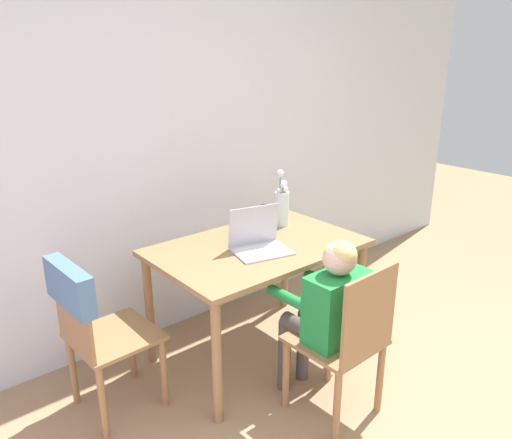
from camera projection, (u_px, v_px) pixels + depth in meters
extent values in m
cube|color=silver|center=(157.00, 143.00, 3.02)|extent=(6.40, 0.05, 2.50)
cube|color=olive|center=(258.00, 247.00, 2.88)|extent=(1.19, 0.77, 0.03)
cylinder|color=olive|center=(217.00, 363.00, 2.42)|extent=(0.05, 0.05, 0.69)
cylinder|color=olive|center=(359.00, 296.00, 3.08)|extent=(0.05, 0.05, 0.69)
cylinder|color=olive|center=(149.00, 310.00, 2.91)|extent=(0.05, 0.05, 0.69)
cylinder|color=olive|center=(285.00, 262.00, 3.57)|extent=(0.05, 0.05, 0.69)
cube|color=olive|center=(335.00, 340.00, 2.49)|extent=(0.41, 0.41, 0.02)
cube|color=olive|center=(369.00, 315.00, 2.28)|extent=(0.38, 0.03, 0.43)
cylinder|color=olive|center=(329.00, 349.00, 2.79)|extent=(0.04, 0.04, 0.40)
cylinder|color=olive|center=(286.00, 374.00, 2.58)|extent=(0.04, 0.04, 0.40)
cylinder|color=olive|center=(380.00, 377.00, 2.55)|extent=(0.04, 0.04, 0.40)
cylinder|color=olive|center=(337.00, 407.00, 2.33)|extent=(0.04, 0.04, 0.40)
cube|color=olive|center=(114.00, 336.00, 2.53)|extent=(0.42, 0.42, 0.02)
cube|color=olive|center=(73.00, 310.00, 2.33)|extent=(0.03, 0.38, 0.43)
cylinder|color=olive|center=(164.00, 373.00, 2.58)|extent=(0.04, 0.04, 0.40)
cylinder|color=olive|center=(131.00, 345.00, 2.82)|extent=(0.04, 0.04, 0.40)
cylinder|color=olive|center=(103.00, 402.00, 2.37)|extent=(0.04, 0.04, 0.40)
cylinder|color=olive|center=(73.00, 370.00, 2.61)|extent=(0.04, 0.04, 0.40)
cube|color=slate|center=(69.00, 286.00, 2.29)|extent=(0.09, 0.39, 0.20)
cube|color=#1E8438|center=(337.00, 307.00, 2.43)|extent=(0.33, 0.19, 0.35)
sphere|color=beige|center=(340.00, 258.00, 2.35)|extent=(0.16, 0.16, 0.16)
sphere|color=#D8BC72|center=(342.00, 255.00, 2.33)|extent=(0.14, 0.14, 0.14)
cylinder|color=#4C4742|center=(324.00, 320.00, 2.63)|extent=(0.10, 0.28, 0.09)
cylinder|color=#4C4742|center=(304.00, 330.00, 2.54)|extent=(0.10, 0.28, 0.09)
cylinder|color=#4C4742|center=(303.00, 345.00, 2.80)|extent=(0.07, 0.07, 0.42)
cylinder|color=#4C4742|center=(284.00, 355.00, 2.71)|extent=(0.07, 0.07, 0.42)
cylinder|color=#1E8438|center=(323.00, 281.00, 2.66)|extent=(0.06, 0.24, 0.06)
cylinder|color=#1E8438|center=(286.00, 297.00, 2.49)|extent=(0.06, 0.24, 0.06)
cube|color=#B2B2B7|center=(262.00, 251.00, 2.77)|extent=(0.35, 0.30, 0.01)
cube|color=silver|center=(262.00, 250.00, 2.77)|extent=(0.30, 0.22, 0.00)
cube|color=#B2B2B7|center=(254.00, 225.00, 2.82)|extent=(0.31, 0.11, 0.23)
cube|color=#19284C|center=(253.00, 225.00, 2.82)|extent=(0.27, 0.10, 0.21)
cylinder|color=silver|center=(282.00, 209.00, 3.17)|extent=(0.09, 0.09, 0.22)
cylinder|color=#3D7A38|center=(284.00, 201.00, 3.17)|extent=(0.01, 0.01, 0.22)
sphere|color=white|center=(284.00, 184.00, 3.13)|extent=(0.04, 0.04, 0.04)
cylinder|color=#3D7A38|center=(280.00, 196.00, 3.15)|extent=(0.01, 0.01, 0.29)
sphere|color=white|center=(280.00, 173.00, 3.11)|extent=(0.05, 0.05, 0.05)
cylinder|color=#3D7A38|center=(279.00, 205.00, 3.15)|extent=(0.01, 0.01, 0.19)
sphere|color=white|center=(279.00, 191.00, 3.12)|extent=(0.03, 0.03, 0.03)
cylinder|color=#3D7A38|center=(282.00, 202.00, 3.13)|extent=(0.01, 0.01, 0.23)
sphere|color=white|center=(283.00, 185.00, 3.09)|extent=(0.03, 0.03, 0.03)
cylinder|color=#3D7A38|center=(285.00, 204.00, 3.15)|extent=(0.01, 0.01, 0.20)
sphere|color=white|center=(285.00, 189.00, 3.12)|extent=(0.04, 0.04, 0.04)
cylinder|color=silver|center=(264.00, 221.00, 3.00)|extent=(0.07, 0.07, 0.17)
cylinder|color=#262628|center=(264.00, 206.00, 2.97)|extent=(0.04, 0.04, 0.02)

